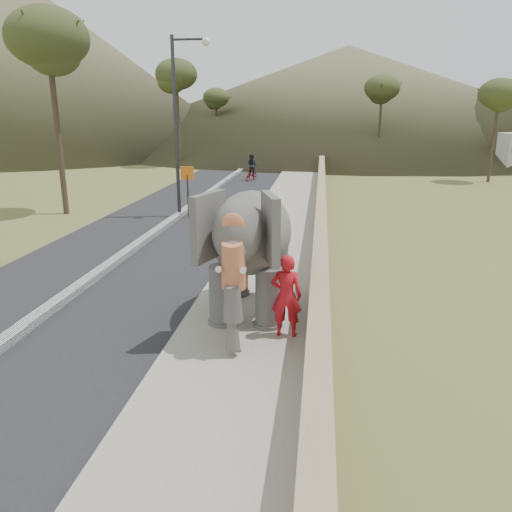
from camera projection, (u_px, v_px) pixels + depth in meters
The scene contains 12 objects.
ground at pixel (237, 355), 10.31m from camera, with size 160.00×160.00×0.00m, color olive.
road at pixel (157, 233), 20.44m from camera, with size 7.00×120.00×0.03m, color black.
median at pixel (157, 231), 20.42m from camera, with size 0.35×120.00×0.22m, color black.
walkway at pixel (278, 236), 19.81m from camera, with size 3.00×120.00×0.15m, color #9E9687.
parapet at pixel (320, 225), 19.48m from camera, with size 0.30×120.00×1.10m, color tan.
lamppost at pixel (182, 110), 22.30m from camera, with size 1.76×0.36×8.00m.
signboard at pixel (187, 183), 22.99m from camera, with size 0.60×0.08×2.40m.
hill_left at pixel (15, 61), 64.24m from camera, with size 60.00×60.00×22.00m, color brown.
hill_far at pixel (346, 95), 74.37m from camera, with size 80.00×80.00×14.00m, color brown.
elephant_and_man at pixel (252, 250), 11.88m from camera, with size 2.36×4.25×3.07m.
motorcyclist at pixel (252, 170), 35.60m from camera, with size 1.03×1.77×1.89m.
trees at pixel (339, 121), 38.15m from camera, with size 47.95×36.36×9.57m.
Camera 1 is at (1.58, -9.20, 4.86)m, focal length 35.00 mm.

